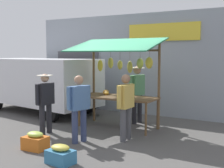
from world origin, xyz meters
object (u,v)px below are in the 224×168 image
(shopper_in_striped_shirt, at_px, (79,104))
(vendor_with_sunhat, at_px, (137,90))
(shopper_with_shopping_bag, at_px, (126,103))
(shopper_in_grey_tee, at_px, (45,99))
(produce_crate_near, at_px, (60,155))
(parked_van, at_px, (37,80))
(market_stall, at_px, (119,72))
(produce_crate_side, at_px, (35,141))

(shopper_in_striped_shirt, bearing_deg, vendor_with_sunhat, 7.45)
(shopper_with_shopping_bag, bearing_deg, shopper_in_striped_shirt, 130.71)
(vendor_with_sunhat, distance_m, shopper_in_grey_tee, 2.73)
(produce_crate_near, bearing_deg, parked_van, -41.50)
(shopper_in_striped_shirt, distance_m, parked_van, 4.27)
(produce_crate_near, bearing_deg, shopper_in_striped_shirt, -68.07)
(shopper_in_grey_tee, xyz_separation_m, parked_van, (2.37, -2.15, 0.22))
(shopper_in_grey_tee, bearing_deg, parked_van, 47.54)
(parked_van, xyz_separation_m, produce_crate_near, (-4.09, 3.62, -0.95))
(market_stall, relative_size, shopper_in_striped_shirt, 1.60)
(vendor_with_sunhat, bearing_deg, parked_van, -79.65)
(vendor_with_sunhat, xyz_separation_m, produce_crate_side, (0.80, 3.36, -0.83))
(parked_van, height_order, produce_crate_side, parked_van)
(market_stall, distance_m, vendor_with_sunhat, 0.91)
(parked_van, bearing_deg, produce_crate_side, 140.89)
(produce_crate_side, bearing_deg, vendor_with_sunhat, -103.30)
(vendor_with_sunhat, distance_m, shopper_with_shopping_bag, 1.83)
(shopper_in_grey_tee, xyz_separation_m, produce_crate_near, (-1.72, 1.47, -0.74))
(market_stall, relative_size, produce_crate_near, 4.60)
(market_stall, relative_size, shopper_with_shopping_bag, 1.58)
(market_stall, xyz_separation_m, shopper_in_striped_shirt, (0.06, 1.76, -0.65))
(shopper_in_grey_tee, height_order, produce_crate_near, shopper_in_grey_tee)
(parked_van, bearing_deg, vendor_with_sunhat, -170.75)
(shopper_with_shopping_bag, xyz_separation_m, shopper_in_striped_shirt, (0.84, 0.71, -0.01))
(parked_van, relative_size, produce_crate_near, 8.47)
(vendor_with_sunhat, relative_size, shopper_with_shopping_bag, 1.07)
(shopper_in_striped_shirt, distance_m, produce_crate_near, 1.57)
(market_stall, relative_size, produce_crate_side, 4.76)
(shopper_in_striped_shirt, height_order, produce_crate_near, shopper_in_striped_shirt)
(produce_crate_near, height_order, produce_crate_side, produce_crate_side)
(shopper_in_striped_shirt, height_order, parked_van, parked_van)
(market_stall, relative_size, parked_van, 0.54)
(parked_van, relative_size, produce_crate_side, 8.77)
(shopper_with_shopping_bag, bearing_deg, market_stall, 37.43)
(market_stall, height_order, shopper_in_striped_shirt, market_stall)
(shopper_in_grey_tee, relative_size, produce_crate_side, 2.95)
(market_stall, height_order, produce_crate_side, market_stall)
(shopper_in_grey_tee, xyz_separation_m, produce_crate_side, (-0.70, 1.09, -0.72))
(vendor_with_sunhat, relative_size, shopper_in_striped_shirt, 1.08)
(shopper_with_shopping_bag, height_order, produce_crate_near, shopper_with_shopping_bag)
(produce_crate_side, bearing_deg, produce_crate_near, 159.58)
(shopper_in_striped_shirt, xyz_separation_m, produce_crate_near, (-0.52, 1.29, -0.73))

